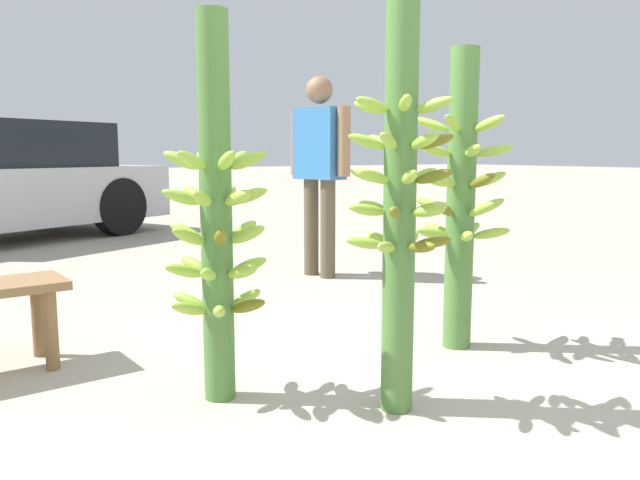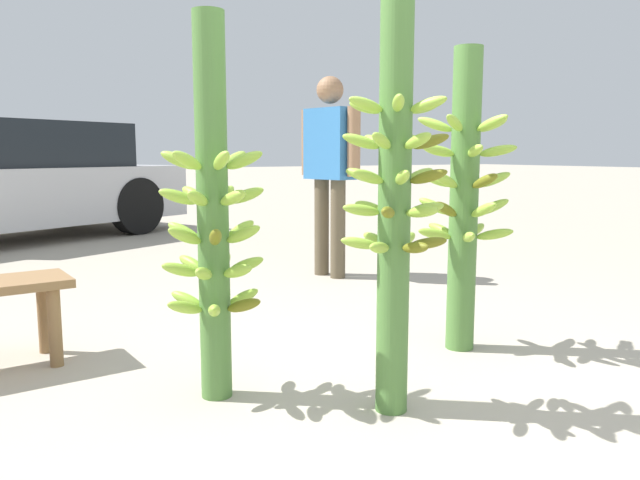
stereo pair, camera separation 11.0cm
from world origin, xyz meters
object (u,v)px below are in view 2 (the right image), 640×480
banana_stalk_center (395,181)px  parked_car (4,183)px  banana_stalk_left (213,217)px  banana_stalk_right (464,196)px  vendor_person (330,159)px

banana_stalk_center → parked_car: (-0.95, 6.04, -0.23)m
banana_stalk_left → parked_car: banana_stalk_left is taller
banana_stalk_right → vendor_person: (0.39, 1.94, 0.16)m
banana_stalk_right → vendor_person: bearing=78.6°
banana_stalk_left → parked_car: 5.59m
vendor_person → parked_car: size_ratio=0.36×
banana_stalk_left → banana_stalk_right: size_ratio=1.02×
banana_stalk_center → banana_stalk_right: bearing=30.7°
vendor_person → parked_car: vendor_person is taller
parked_car → banana_stalk_left: bearing=158.8°
banana_stalk_center → vendor_person: banana_stalk_center is taller
banana_stalk_right → parked_car: bearing=107.0°
banana_stalk_center → banana_stalk_right: size_ratio=1.18×
vendor_person → banana_stalk_right: bearing=156.1°
banana_stalk_center → parked_car: size_ratio=0.40×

